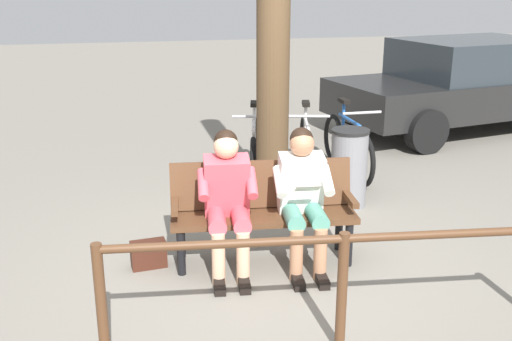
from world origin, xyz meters
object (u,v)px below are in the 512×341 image
object	(u,v)px
bicycle_black	(347,146)
bicycle_orange	(254,150)
parked_car	(464,83)
person_companion	(227,195)
tree_trunk	(273,28)
person_reading	(303,192)
litter_bin	(349,168)
bench	(263,204)
handbag	(149,254)
bicycle_silver	(306,150)

from	to	relation	value
bicycle_black	bicycle_orange	world-z (taller)	same
bicycle_orange	parked_car	distance (m)	4.27
person_companion	tree_trunk	xyz separation A→B (m)	(-0.75, -1.39, 1.25)
person_reading	bicycle_orange	bearing A→B (deg)	-86.48
tree_trunk	litter_bin	world-z (taller)	tree_trunk
person_companion	bench	bearing A→B (deg)	-152.72
bench	bicycle_black	world-z (taller)	bicycle_black
person_companion	bicycle_black	bearing A→B (deg)	-124.58
bench	bicycle_orange	bearing A→B (deg)	-94.46
handbag	bicycle_orange	bearing A→B (deg)	-123.30
person_reading	person_companion	bearing A→B (deg)	-0.05
person_reading	bicycle_orange	distance (m)	2.42
bench	bicycle_silver	world-z (taller)	bicycle_silver
tree_trunk	bicycle_black	world-z (taller)	tree_trunk
bicycle_silver	tree_trunk	bearing A→B (deg)	-24.41
handbag	person_reading	bearing A→B (deg)	170.01
person_reading	litter_bin	bearing A→B (deg)	-119.81
bench	person_companion	distance (m)	0.39
tree_trunk	bicycle_black	bearing A→B (deg)	-144.57
bicycle_black	handbag	bearing A→B (deg)	-51.41
person_reading	person_companion	world-z (taller)	same
tree_trunk	person_reading	bearing A→B (deg)	85.68
bicycle_orange	parked_car	world-z (taller)	parked_car
bench	handbag	bearing A→B (deg)	4.61
litter_bin	bicycle_black	world-z (taller)	bicycle_black
litter_bin	parked_car	size ratio (longest dim) A/B	0.19
handbag	bicycle_orange	xyz separation A→B (m)	(-1.43, -2.17, 0.24)
bicycle_silver	bicycle_orange	xyz separation A→B (m)	(0.63, -0.13, 0.00)
person_reading	handbag	xyz separation A→B (m)	(1.31, -0.23, -0.54)
handbag	parked_car	bearing A→B (deg)	-143.85
bench	person_reading	bearing A→B (deg)	152.96
bench	bicycle_silver	size ratio (longest dim) A/B	1.00
person_companion	parked_car	distance (m)	6.16
handbag	bicycle_silver	bearing A→B (deg)	-135.18
person_reading	bicycle_black	size ratio (longest dim) A/B	0.71
bicycle_orange	parked_car	bearing A→B (deg)	127.58
bicycle_orange	person_companion	bearing A→B (deg)	-4.13
bicycle_black	parked_car	distance (m)	3.26
tree_trunk	bicycle_orange	xyz separation A→B (m)	(-0.01, -0.94, -1.55)
bicycle_silver	bicycle_orange	bearing A→B (deg)	-87.54
person_reading	litter_bin	distance (m)	1.57
person_reading	bicycle_orange	xyz separation A→B (m)	(-0.12, -2.40, -0.31)
bench	bicycle_black	size ratio (longest dim) A/B	0.98
person_companion	tree_trunk	bearing A→B (deg)	-111.81
handbag	bicycle_silver	distance (m)	2.91
bicycle_silver	handbag	bearing A→B (deg)	-31.31
person_companion	parked_car	xyz separation A→B (m)	(-4.65, -4.04, 0.11)
bicycle_black	person_reading	bearing A→B (deg)	-29.55
litter_bin	bicycle_orange	distance (m)	1.40
handbag	parked_car	size ratio (longest dim) A/B	0.07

